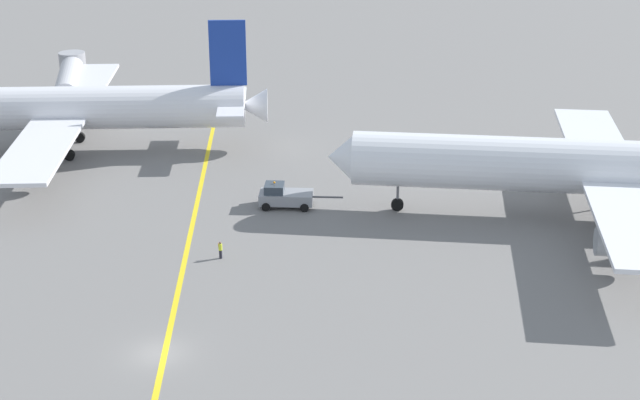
% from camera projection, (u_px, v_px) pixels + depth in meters
% --- Properties ---
extents(ground_plane, '(600.00, 600.00, 0.00)m').
position_uv_depth(ground_plane, '(159.00, 353.00, 75.49)').
color(ground_plane, slate).
extents(taxiway_stripe, '(13.27, 119.37, 0.01)m').
position_uv_depth(taxiway_stripe, '(178.00, 294.00, 84.79)').
color(taxiway_stripe, yellow).
rests_on(taxiway_stripe, ground).
extents(airliner_at_gate_left, '(54.44, 48.79, 16.03)m').
position_uv_depth(airliner_at_gate_left, '(47.00, 109.00, 117.92)').
color(airliner_at_gate_left, silver).
rests_on(airliner_at_gate_left, ground).
extents(airliner_being_pushed, '(53.02, 45.23, 15.70)m').
position_uv_depth(airliner_being_pushed, '(592.00, 168.00, 98.22)').
color(airliner_being_pushed, white).
rests_on(airliner_being_pushed, ground).
extents(pushback_tug, '(8.84, 3.15, 2.81)m').
position_uv_depth(pushback_tug, '(284.00, 196.00, 102.92)').
color(pushback_tug, gray).
rests_on(pushback_tug, ground).
extents(ground_crew_marshaller_foreground, '(0.43, 0.41, 1.69)m').
position_uv_depth(ground_crew_marshaller_foreground, '(220.00, 250.00, 91.12)').
color(ground_crew_marshaller_foreground, black).
rests_on(ground_crew_marshaller_foreground, ground).
extents(jet_bridge, '(7.60, 18.76, 6.10)m').
position_uv_depth(jet_bridge, '(70.00, 75.00, 137.08)').
color(jet_bridge, '#B7B7BC').
rests_on(jet_bridge, ground).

